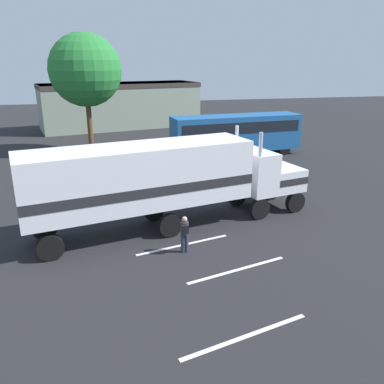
{
  "coord_description": "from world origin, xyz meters",
  "views": [
    {
      "loc": [
        -7.73,
        -18.87,
        7.77
      ],
      "look_at": [
        -3.54,
        -1.05,
        1.6
      ],
      "focal_mm": 36.71,
      "sensor_mm": 36.0,
      "label": 1
    }
  ],
  "objects_px": {
    "person_bystander": "(185,233)",
    "tree_left": "(85,70)",
    "parked_bus": "(236,131)",
    "semi_truck": "(162,178)"
  },
  "relations": [
    {
      "from": "person_bystander",
      "to": "tree_left",
      "type": "distance_m",
      "value": 22.02
    },
    {
      "from": "parked_bus",
      "to": "tree_left",
      "type": "relative_size",
      "value": 1.12
    },
    {
      "from": "tree_left",
      "to": "parked_bus",
      "type": "bearing_deg",
      "value": -19.34
    },
    {
      "from": "parked_bus",
      "to": "tree_left",
      "type": "height_order",
      "value": "tree_left"
    },
    {
      "from": "person_bystander",
      "to": "tree_left",
      "type": "height_order",
      "value": "tree_left"
    },
    {
      "from": "person_bystander",
      "to": "parked_bus",
      "type": "bearing_deg",
      "value": 64.07
    },
    {
      "from": "semi_truck",
      "to": "parked_bus",
      "type": "distance_m",
      "value": 16.18
    },
    {
      "from": "semi_truck",
      "to": "parked_bus",
      "type": "bearing_deg",
      "value": 58.26
    },
    {
      "from": "parked_bus",
      "to": "tree_left",
      "type": "xyz_separation_m",
      "value": [
        -12.04,
        4.22,
        4.9
      ]
    },
    {
      "from": "person_bystander",
      "to": "semi_truck",
      "type": "bearing_deg",
      "value": 99.09
    }
  ]
}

